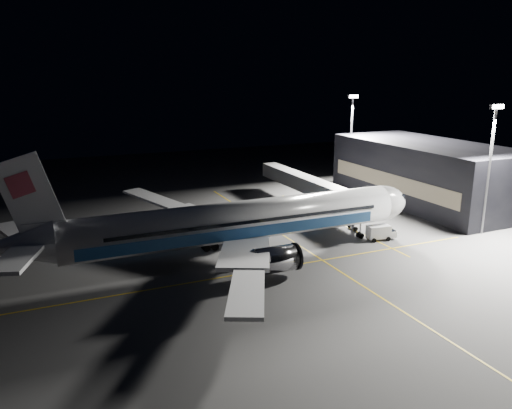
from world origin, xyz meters
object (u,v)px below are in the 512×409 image
Objects in this scene: airliner at (232,223)px; service_truck at (381,232)px; floodlight_mast_south at (490,158)px; safety_cone_a at (203,228)px; baggage_tug at (220,229)px; safety_cone_c at (254,243)px; safety_cone_b at (257,234)px; floodlight_mast_north at (351,133)px; jet_bridge at (312,186)px.

airliner is 24.39m from service_truck.
floodlight_mast_south is 36.93× the size of safety_cone_a.
baggage_tug is (-38.88, 17.24, -11.60)m from floodlight_mast_south.
safety_cone_a is (0.07, 14.00, -4.88)m from airliner.
safety_cone_b is at bearing 60.22° from safety_cone_c.
floodlight_mast_north is at bearing 16.21° from baggage_tug.
safety_cone_a is (-41.00, 20.01, -12.09)m from floodlight_mast_south.
floodlight_mast_south is (41.08, -6.01, 7.21)m from airliner.
service_truck is 28.82m from safety_cone_a.
airliner is 106.77× the size of safety_cone_b.
safety_cone_c is at bearing 164.48° from floodlight_mast_south.
jet_bridge is 7.15× the size of service_truck.
floodlight_mast_south is 35.95× the size of safety_cone_b.
floodlight_mast_north and floodlight_mast_south have the same top height.
airliner is 1.79× the size of jet_bridge.
service_truck reaches higher than safety_cone_a.
airliner is at bearing -142.09° from floodlight_mast_north.
baggage_tug is (-38.88, -20.76, -11.60)m from floodlight_mast_north.
service_truck is at bearing -29.74° from safety_cone_b.
safety_cone_b is at bearing -146.86° from jet_bridge.
floodlight_mast_south is 4.30× the size of service_truck.
airliner is 106.86× the size of safety_cone_c.
service_truck is 19.50m from safety_cone_b.
floodlight_mast_north is 35.95× the size of safety_cone_b.
baggage_tug is 7.77m from safety_cone_c.
airliner reaches higher than safety_cone_b.
safety_cone_b is (-34.00, 13.62, -12.08)m from floodlight_mast_south.
service_truck is 25.52m from baggage_tug.
safety_cone_b is at bearing 158.17° from floodlight_mast_south.
jet_bridge is 1.66× the size of floodlight_mast_south.
airliner is 12.78× the size of service_truck.
safety_cone_b reaches higher than safety_cone_a.
service_truck is (23.99, -2.05, -3.90)m from airliner.
service_truck reaches higher than baggage_tug.
service_truck is 1.84× the size of baggage_tug.
safety_cone_a is 9.48m from safety_cone_b.
safety_cone_b is 4.16m from safety_cone_c.
floodlight_mast_south reaches higher than safety_cone_a.
baggage_tug is at bearing -151.90° from floodlight_mast_north.
jet_bridge is at bearing 33.14° from safety_cone_b.
floodlight_mast_south reaches higher than jet_bridge.
baggage_tug reaches higher than safety_cone_b.
airliner is at bearing -141.96° from jet_bridge.
floodlight_mast_north is at bearing 23.68° from safety_cone_a.
floodlight_mast_north reaches higher than service_truck.
jet_bridge is 19.59m from safety_cone_b.
service_truck is 8.35× the size of safety_cone_b.
safety_cone_b is at bearing -48.41° from baggage_tug.
jet_bridge is 20.40m from service_truck.
safety_cone_a is (-2.12, 2.78, -0.49)m from baggage_tug.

